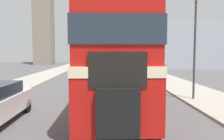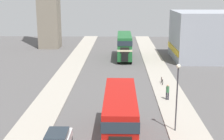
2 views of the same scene
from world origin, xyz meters
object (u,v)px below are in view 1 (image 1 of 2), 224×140
double_decker_bus (112,59)px  bicycle_on_pavement (152,72)px  bus_distant (111,54)px  pedestrian_walking (165,71)px  street_lamp (195,31)px

double_decker_bus → bicycle_on_pavement: 17.25m
double_decker_bus → bus_distant: 32.26m
pedestrian_walking → street_lamp: street_lamp is taller
pedestrian_walking → street_lamp: size_ratio=0.30×
pedestrian_walking → bus_distant: bearing=101.3°
bus_distant → bicycle_on_pavement: (4.68, -16.00, -2.11)m
bicycle_on_pavement → street_lamp: 14.52m
pedestrian_walking → street_lamp: (-0.48, -7.88, 2.85)m
double_decker_bus → bus_distant: bus_distant is taller
bicycle_on_pavement → street_lamp: street_lamp is taller
bus_distant → pedestrian_walking: 22.70m
double_decker_bus → bicycle_on_pavement: bearing=71.5°
street_lamp → bicycle_on_pavement: bearing=87.1°
bus_distant → street_lamp: 30.37m
pedestrian_walking → double_decker_bus: bearing=-117.5°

